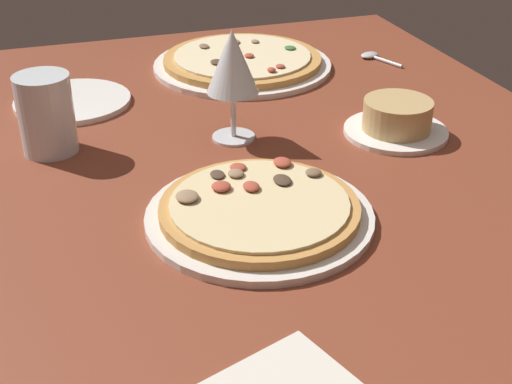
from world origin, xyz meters
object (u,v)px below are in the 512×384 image
Objects in this scene: wine_glass_far at (232,64)px; spoon at (374,57)px; side_plate at (73,101)px; pizza_side at (242,62)px; pizza_main at (261,211)px; water_glass at (47,119)px; ramekin_on_saucer at (397,120)px.

wine_glass_far is 46.41cm from spoon.
side_plate is at bearing -134.55° from wine_glass_far.
pizza_side is 26.11cm from spoon.
pizza_main is 2.43× the size of water_glass.
pizza_main is 54.64cm from pizza_side.
pizza_main is at bearing -58.06° from ramekin_on_saucer.
ramekin_on_saucer is 53.34cm from side_plate.
water_glass is (-4.20, -26.37, -6.71)cm from wine_glass_far.
ramekin_on_saucer is at bearing 20.58° from pizza_side.
ramekin_on_saucer reaches higher than side_plate.
pizza_main is 63.81cm from spoon.
wine_glass_far is at bearing -104.47° from ramekin_on_saucer.
pizza_main is at bearing -8.58° from wine_glass_far.
wine_glass_far is 27.53cm from water_glass.
spoon is (-26.44, 36.46, -11.18)cm from wine_glass_far.
pizza_main reaches higher than spoon.
pizza_main is at bearing -38.79° from spoon.
ramekin_on_saucer is 1.38× the size of water_glass.
pizza_main and pizza_side have the same top height.
water_glass reaches higher than side_plate.
ramekin_on_saucer is at bearing 78.35° from water_glass.
side_plate is (-44.66, -18.20, -0.77)cm from pizza_main.
wine_glass_far reaches higher than side_plate.
wine_glass_far reaches higher than ramekin_on_saucer.
wine_glass_far is 32.45cm from side_plate.
side_plate is (-27.55, -45.64, -1.87)cm from ramekin_on_saucer.
water_glass is (-27.49, -22.85, 3.71)cm from pizza_main.
wine_glass_far is 1.45× the size of water_glass.
pizza_main is 0.83× the size of pizza_side.
spoon is at bearing 141.21° from pizza_main.
ramekin_on_saucer reaches higher than pizza_side.
pizza_side reaches higher than spoon.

